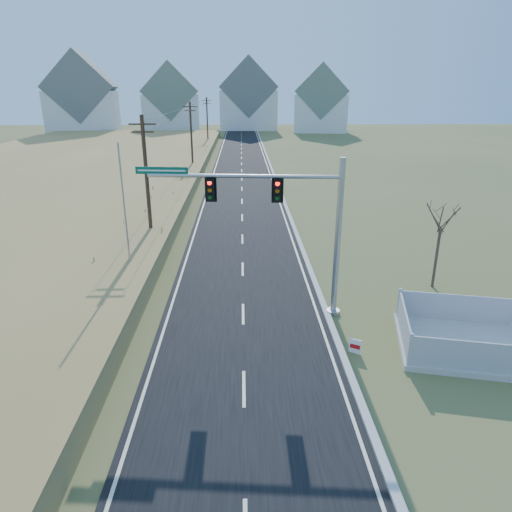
{
  "coord_description": "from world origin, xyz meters",
  "views": [
    {
      "loc": [
        0.01,
        -16.3,
        10.63
      ],
      "look_at": [
        0.62,
        3.27,
        3.4
      ],
      "focal_mm": 32.0,
      "sensor_mm": 36.0,
      "label": 1
    }
  ],
  "objects_px": {
    "open_sign": "(355,346)",
    "bare_tree": "(442,216)",
    "flagpole": "(127,229)",
    "fence_enclosure": "(480,344)",
    "traffic_signal_mast": "(298,223)"
  },
  "relations": [
    {
      "from": "bare_tree",
      "to": "fence_enclosure",
      "type": "bearing_deg",
      "value": -95.02
    },
    {
      "from": "flagpole",
      "to": "fence_enclosure",
      "type": "bearing_deg",
      "value": -25.46
    },
    {
      "from": "open_sign",
      "to": "flagpole",
      "type": "height_order",
      "value": "flagpole"
    },
    {
      "from": "open_sign",
      "to": "bare_tree",
      "type": "bearing_deg",
      "value": 78.01
    },
    {
      "from": "flagpole",
      "to": "open_sign",
      "type": "bearing_deg",
      "value": -35.77
    },
    {
      "from": "open_sign",
      "to": "flagpole",
      "type": "distance_m",
      "value": 14.13
    },
    {
      "from": "fence_enclosure",
      "to": "flagpole",
      "type": "height_order",
      "value": "flagpole"
    },
    {
      "from": "fence_enclosure",
      "to": "flagpole",
      "type": "relative_size",
      "value": 0.96
    },
    {
      "from": "fence_enclosure",
      "to": "bare_tree",
      "type": "height_order",
      "value": "bare_tree"
    },
    {
      "from": "flagpole",
      "to": "bare_tree",
      "type": "xyz_separation_m",
      "value": [
        17.29,
        -1.29,
        0.95
      ]
    },
    {
      "from": "traffic_signal_mast",
      "to": "flagpole",
      "type": "relative_size",
      "value": 1.22
    },
    {
      "from": "fence_enclosure",
      "to": "flagpole",
      "type": "bearing_deg",
      "value": 167.23
    },
    {
      "from": "flagpole",
      "to": "traffic_signal_mast",
      "type": "bearing_deg",
      "value": -25.15
    },
    {
      "from": "fence_enclosure",
      "to": "bare_tree",
      "type": "relative_size",
      "value": 1.49
    },
    {
      "from": "bare_tree",
      "to": "traffic_signal_mast",
      "type": "bearing_deg",
      "value": -160.02
    }
  ]
}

